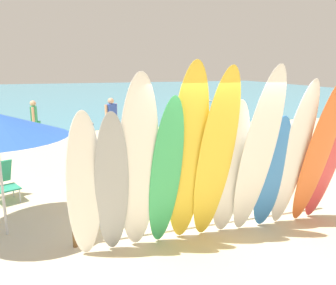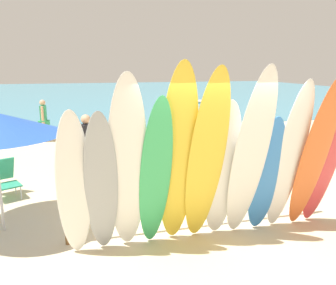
{
  "view_description": "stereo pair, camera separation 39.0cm",
  "coord_description": "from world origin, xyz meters",
  "px_view_note": "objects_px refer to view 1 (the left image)",
  "views": [
    {
      "loc": [
        -2.29,
        -5.0,
        2.73
      ],
      "look_at": [
        0.0,
        2.09,
        1.04
      ],
      "focal_mm": 36.77,
      "sensor_mm": 36.0,
      "label": 1
    },
    {
      "loc": [
        -1.92,
        -5.11,
        2.73
      ],
      "look_at": [
        0.0,
        2.09,
        1.04
      ],
      "focal_mm": 36.77,
      "sensor_mm": 36.0,
      "label": 2
    }
  ],
  "objects_px": {
    "surfboard_white_9": "(294,157)",
    "beachgoer_midbeach": "(34,119)",
    "surfboard_green_3": "(166,176)",
    "beach_chair_red": "(2,180)",
    "surfboard_white_0": "(84,188)",
    "surfboard_white_6": "(230,170)",
    "beachgoer_photographing": "(175,130)",
    "distant_boat": "(192,101)",
    "beachgoer_by_water": "(85,144)",
    "surfboard_white_7": "(258,156)",
    "surfboard_rack": "(206,198)",
    "beachgoer_near_rack": "(111,117)",
    "surfboard_blue_8": "(271,174)",
    "surfboard_white_2": "(138,169)",
    "surfboard_red_11": "(329,157)",
    "surfboard_orange_10": "(318,155)",
    "surfboard_yellow_4": "(187,159)",
    "surfboard_yellow_5": "(215,159)",
    "surfboard_grey_1": "(112,187)"
  },
  "relations": [
    {
      "from": "surfboard_green_3",
      "to": "beachgoer_by_water",
      "type": "height_order",
      "value": "surfboard_green_3"
    },
    {
      "from": "surfboard_white_2",
      "to": "surfboard_white_9",
      "type": "bearing_deg",
      "value": 4.25
    },
    {
      "from": "surfboard_yellow_4",
      "to": "surfboard_yellow_5",
      "type": "xyz_separation_m",
      "value": [
        0.42,
        -0.04,
        -0.03
      ]
    },
    {
      "from": "surfboard_white_9",
      "to": "distant_boat",
      "type": "distance_m",
      "value": 20.03
    },
    {
      "from": "beachgoer_midbeach",
      "to": "distant_boat",
      "type": "bearing_deg",
      "value": 138.18
    },
    {
      "from": "surfboard_yellow_4",
      "to": "surfboard_orange_10",
      "type": "height_order",
      "value": "surfboard_yellow_4"
    },
    {
      "from": "surfboard_white_9",
      "to": "surfboard_orange_10",
      "type": "bearing_deg",
      "value": -13.91
    },
    {
      "from": "surfboard_white_0",
      "to": "surfboard_grey_1",
      "type": "bearing_deg",
      "value": -6.5
    },
    {
      "from": "surfboard_blue_8",
      "to": "beachgoer_photographing",
      "type": "distance_m",
      "value": 4.37
    },
    {
      "from": "surfboard_white_7",
      "to": "beach_chair_red",
      "type": "xyz_separation_m",
      "value": [
        -4.02,
        3.04,
        -0.95
      ]
    },
    {
      "from": "surfboard_white_2",
      "to": "beachgoer_by_water",
      "type": "distance_m",
      "value": 3.57
    },
    {
      "from": "surfboard_red_11",
      "to": "beachgoer_photographing",
      "type": "height_order",
      "value": "surfboard_red_11"
    },
    {
      "from": "surfboard_white_6",
      "to": "surfboard_red_11",
      "type": "xyz_separation_m",
      "value": [
        1.82,
        -0.05,
        0.08
      ]
    },
    {
      "from": "beachgoer_by_water",
      "to": "surfboard_white_7",
      "type": "bearing_deg",
      "value": 75.85
    },
    {
      "from": "surfboard_white_6",
      "to": "surfboard_orange_10",
      "type": "bearing_deg",
      "value": -1.92
    },
    {
      "from": "surfboard_red_11",
      "to": "beach_chair_red",
      "type": "relative_size",
      "value": 3.0
    },
    {
      "from": "surfboard_yellow_5",
      "to": "surfboard_green_3",
      "type": "bearing_deg",
      "value": 173.97
    },
    {
      "from": "beachgoer_photographing",
      "to": "distant_boat",
      "type": "distance_m",
      "value": 16.02
    },
    {
      "from": "beachgoer_near_rack",
      "to": "surfboard_rack",
      "type": "bearing_deg",
      "value": -125.01
    },
    {
      "from": "beachgoer_by_water",
      "to": "distant_boat",
      "type": "distance_m",
      "value": 18.0
    },
    {
      "from": "surfboard_grey_1",
      "to": "surfboard_blue_8",
      "type": "relative_size",
      "value": 1.1
    },
    {
      "from": "surfboard_grey_1",
      "to": "beach_chair_red",
      "type": "relative_size",
      "value": 2.69
    },
    {
      "from": "surfboard_white_0",
      "to": "surfboard_white_6",
      "type": "height_order",
      "value": "surfboard_white_6"
    },
    {
      "from": "beachgoer_near_rack",
      "to": "beachgoer_by_water",
      "type": "xyz_separation_m",
      "value": [
        -1.26,
        -4.26,
        0.01
      ]
    },
    {
      "from": "surfboard_white_6",
      "to": "beachgoer_near_rack",
      "type": "xyz_separation_m",
      "value": [
        -0.66,
        7.67,
        -0.22
      ]
    },
    {
      "from": "surfboard_white_7",
      "to": "beachgoer_by_water",
      "type": "relative_size",
      "value": 1.77
    },
    {
      "from": "surfboard_red_11",
      "to": "beachgoer_by_water",
      "type": "relative_size",
      "value": 1.55
    },
    {
      "from": "surfboard_green_3",
      "to": "beach_chair_red",
      "type": "distance_m",
      "value": 4.0
    },
    {
      "from": "surfboard_blue_8",
      "to": "beach_chair_red",
      "type": "relative_size",
      "value": 2.45
    },
    {
      "from": "surfboard_white_0",
      "to": "beachgoer_near_rack",
      "type": "xyz_separation_m",
      "value": [
        1.55,
        7.69,
        -0.18
      ]
    },
    {
      "from": "surfboard_green_3",
      "to": "surfboard_white_7",
      "type": "distance_m",
      "value": 1.45
    },
    {
      "from": "beachgoer_midbeach",
      "to": "distant_boat",
      "type": "relative_size",
      "value": 0.46
    },
    {
      "from": "surfboard_white_9",
      "to": "beachgoer_midbeach",
      "type": "relative_size",
      "value": 1.73
    },
    {
      "from": "surfboard_green_3",
      "to": "surfboard_white_6",
      "type": "height_order",
      "value": "surfboard_green_3"
    },
    {
      "from": "surfboard_white_0",
      "to": "beachgoer_photographing",
      "type": "xyz_separation_m",
      "value": [
        2.81,
        4.38,
        -0.14
      ]
    },
    {
      "from": "surfboard_white_0",
      "to": "beachgoer_midbeach",
      "type": "relative_size",
      "value": 1.48
    },
    {
      "from": "surfboard_rack",
      "to": "surfboard_white_9",
      "type": "relative_size",
      "value": 1.71
    },
    {
      "from": "surfboard_white_2",
      "to": "surfboard_rack",
      "type": "bearing_deg",
      "value": 26.92
    },
    {
      "from": "surfboard_white_7",
      "to": "beach_chair_red",
      "type": "height_order",
      "value": "surfboard_white_7"
    },
    {
      "from": "distant_boat",
      "to": "beachgoer_by_water",
      "type": "bearing_deg",
      "value": -119.64
    },
    {
      "from": "surfboard_white_0",
      "to": "surfboard_yellow_4",
      "type": "distance_m",
      "value": 1.5
    },
    {
      "from": "surfboard_orange_10",
      "to": "beachgoer_midbeach",
      "type": "relative_size",
      "value": 1.77
    },
    {
      "from": "surfboard_yellow_4",
      "to": "surfboard_white_7",
      "type": "bearing_deg",
      "value": -1.43
    },
    {
      "from": "surfboard_rack",
      "to": "surfboard_green_3",
      "type": "xyz_separation_m",
      "value": [
        -0.89,
        -0.55,
        0.66
      ]
    },
    {
      "from": "beach_chair_red",
      "to": "beachgoer_midbeach",
      "type": "bearing_deg",
      "value": 61.76
    },
    {
      "from": "surfboard_white_0",
      "to": "beachgoer_midbeach",
      "type": "distance_m",
      "value": 8.48
    },
    {
      "from": "surfboard_yellow_5",
      "to": "beachgoer_midbeach",
      "type": "relative_size",
      "value": 1.87
    },
    {
      "from": "surfboard_orange_10",
      "to": "surfboard_grey_1",
      "type": "bearing_deg",
      "value": 176.27
    },
    {
      "from": "beachgoer_midbeach",
      "to": "beach_chair_red",
      "type": "height_order",
      "value": "beachgoer_midbeach"
    },
    {
      "from": "beach_chair_red",
      "to": "surfboard_yellow_4",
      "type": "bearing_deg",
      "value": -69.48
    }
  ]
}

